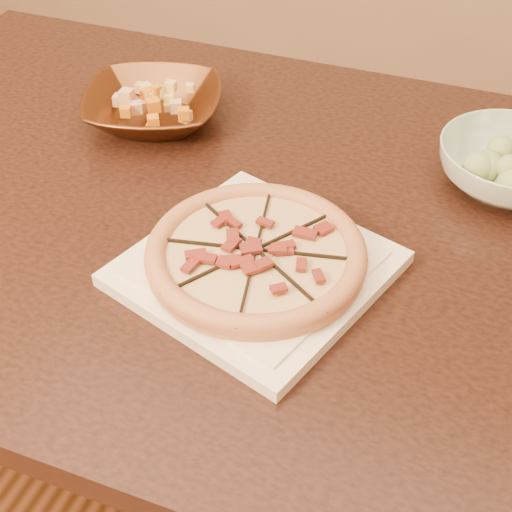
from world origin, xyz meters
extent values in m
cube|color=#371911|center=(0.13, 0.16, 0.73)|extent=(1.44, 0.94, 0.04)
cylinder|color=#371911|center=(-0.50, 0.53, 0.35)|extent=(0.07, 0.07, 0.71)
cube|color=white|center=(0.21, 0.03, 0.76)|extent=(0.36, 0.36, 0.02)
cube|color=white|center=(0.21, 0.03, 0.77)|extent=(0.30, 0.30, 0.00)
cylinder|color=#CE7852|center=(0.21, 0.03, 0.78)|extent=(0.27, 0.27, 0.01)
torus|color=#CE7852|center=(0.21, 0.03, 0.79)|extent=(0.27, 0.27, 0.03)
cylinder|color=#DAC97D|center=(0.21, 0.03, 0.79)|extent=(0.22, 0.22, 0.01)
cube|color=black|center=(0.21, 0.03, 0.79)|extent=(0.06, 0.26, 0.01)
cube|color=black|center=(0.21, 0.03, 0.79)|extent=(0.23, 0.15, 0.01)
cube|color=black|center=(0.21, 0.03, 0.79)|extent=(0.26, 0.06, 0.01)
cube|color=black|center=(0.21, 0.03, 0.79)|extent=(0.15, 0.23, 0.01)
cube|color=maroon|center=(0.23, 0.03, 0.79)|extent=(0.03, 0.02, 0.00)
cube|color=maroon|center=(0.25, 0.05, 0.79)|extent=(0.03, 0.02, 0.00)
cube|color=maroon|center=(0.26, 0.08, 0.79)|extent=(0.03, 0.03, 0.00)
cube|color=maroon|center=(0.22, 0.05, 0.79)|extent=(0.03, 0.03, 0.00)
cube|color=maroon|center=(0.23, 0.08, 0.79)|extent=(0.02, 0.03, 0.00)
cube|color=maroon|center=(0.22, 0.11, 0.79)|extent=(0.02, 0.03, 0.00)
cube|color=maroon|center=(0.20, 0.06, 0.79)|extent=(0.02, 0.03, 0.00)
cube|color=maroon|center=(0.18, 0.08, 0.79)|extent=(0.02, 0.03, 0.00)
cube|color=maroon|center=(0.16, 0.10, 0.79)|extent=(0.03, 0.03, 0.00)
cube|color=maroon|center=(0.17, 0.05, 0.79)|extent=(0.03, 0.03, 0.00)
cube|color=maroon|center=(0.15, 0.06, 0.79)|extent=(0.03, 0.02, 0.00)
cube|color=maroon|center=(0.18, 0.03, 0.79)|extent=(0.03, 0.02, 0.00)
cube|color=maroon|center=(0.16, 0.02, 0.79)|extent=(0.03, 0.02, 0.00)
cube|color=maroon|center=(0.14, 0.00, 0.79)|extent=(0.03, 0.02, 0.00)
cube|color=maroon|center=(0.18, 0.01, 0.79)|extent=(0.03, 0.03, 0.00)
cube|color=maroon|center=(0.17, -0.01, 0.79)|extent=(0.03, 0.03, 0.00)
cube|color=maroon|center=(0.17, -0.05, 0.79)|extent=(0.02, 0.03, 0.00)
cube|color=maroon|center=(0.20, -0.01, 0.79)|extent=(0.02, 0.03, 0.00)
cube|color=maroon|center=(0.21, -0.04, 0.79)|extent=(0.01, 0.02, 0.00)
cube|color=maroon|center=(0.21, 0.01, 0.79)|extent=(0.02, 0.03, 0.00)
cube|color=maroon|center=(0.23, -0.01, 0.79)|extent=(0.02, 0.03, 0.00)
cube|color=maroon|center=(0.26, -0.02, 0.79)|extent=(0.03, 0.03, 0.00)
cube|color=maroon|center=(0.23, 0.01, 0.79)|extent=(0.03, 0.02, 0.00)
cube|color=maroon|center=(0.26, 0.01, 0.79)|extent=(0.03, 0.02, 0.00)
cube|color=maroon|center=(0.29, 0.03, 0.79)|extent=(0.02, 0.01, 0.00)
imported|color=brown|center=(-0.08, 0.31, 0.78)|extent=(0.28, 0.28, 0.05)
cube|color=#E0A573|center=(-0.08, 0.31, 0.82)|extent=(0.03, 0.03, 0.03)
cube|color=orange|center=(-0.07, 0.31, 0.82)|extent=(0.03, 0.03, 0.03)
cube|color=#F6D468|center=(-0.06, 0.32, 0.82)|extent=(0.03, 0.03, 0.03)
cube|color=#E0A573|center=(-0.05, 0.34, 0.82)|extent=(0.03, 0.03, 0.03)
cube|color=orange|center=(-0.08, 0.32, 0.82)|extent=(0.03, 0.03, 0.03)
cube|color=#F6D468|center=(-0.08, 0.33, 0.82)|extent=(0.03, 0.03, 0.03)
cube|color=#E0A573|center=(-0.08, 0.35, 0.82)|extent=(0.03, 0.03, 0.03)
cube|color=orange|center=(-0.08, 0.31, 0.82)|extent=(0.03, 0.03, 0.03)
cube|color=#F6D468|center=(-0.09, 0.33, 0.82)|extent=(0.03, 0.03, 0.03)
cube|color=#E0A573|center=(-0.10, 0.33, 0.82)|extent=(0.03, 0.03, 0.03)
cube|color=orange|center=(-0.12, 0.34, 0.82)|extent=(0.03, 0.03, 0.03)
cube|color=#F6D468|center=(-0.09, 0.31, 0.82)|extent=(0.03, 0.03, 0.03)
cube|color=#E0A573|center=(-0.11, 0.31, 0.82)|extent=(0.03, 0.03, 0.03)
cube|color=orange|center=(-0.12, 0.31, 0.82)|extent=(0.03, 0.03, 0.03)
cube|color=#F6D468|center=(-0.09, 0.31, 0.82)|extent=(0.03, 0.03, 0.03)
cube|color=#E0A573|center=(-0.10, 0.30, 0.82)|extent=(0.03, 0.03, 0.03)
cube|color=orange|center=(-0.10, 0.28, 0.82)|extent=(0.03, 0.03, 0.03)
cube|color=#F6D468|center=(-0.10, 0.27, 0.82)|extent=(0.03, 0.03, 0.03)
cube|color=#E0A573|center=(-0.09, 0.30, 0.82)|extent=(0.03, 0.03, 0.03)
cube|color=orange|center=(-0.08, 0.28, 0.82)|extent=(0.03, 0.03, 0.03)
cube|color=#F6D468|center=(-0.07, 0.27, 0.82)|extent=(0.03, 0.03, 0.03)
cube|color=#E0A573|center=(-0.08, 0.31, 0.82)|extent=(0.03, 0.03, 0.03)
cube|color=orange|center=(-0.07, 0.30, 0.82)|extent=(0.03, 0.03, 0.03)
cube|color=#F6D468|center=(-0.05, 0.29, 0.82)|extent=(0.03, 0.03, 0.03)
cube|color=#E0A573|center=(-0.04, 0.30, 0.82)|extent=(0.03, 0.03, 0.03)
imported|color=silver|center=(0.48, 0.34, 0.78)|extent=(0.23, 0.23, 0.07)
sphere|color=#9BB465|center=(0.45, 0.35, 0.83)|extent=(0.04, 0.04, 0.04)
sphere|color=#9BB465|center=(0.43, 0.33, 0.83)|extent=(0.04, 0.04, 0.04)
sphere|color=#9BB465|center=(0.47, 0.33, 0.83)|extent=(0.04, 0.04, 0.04)
sphere|color=#9BB465|center=(0.46, 0.31, 0.83)|extent=(0.04, 0.04, 0.04)
cube|color=orange|center=(0.45, 0.32, 0.82)|extent=(0.02, 0.02, 0.01)
camera|label=1|loc=(0.45, -0.58, 1.36)|focal=50.00mm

